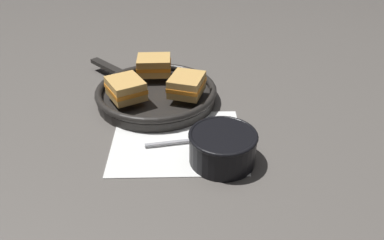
{
  "coord_description": "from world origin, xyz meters",
  "views": [
    {
      "loc": [
        0.08,
        -0.66,
        0.48
      ],
      "look_at": [
        0.02,
        0.04,
        0.04
      ],
      "focal_mm": 35.0,
      "sensor_mm": 36.0,
      "label": 1
    }
  ],
  "objects_px": {
    "soup_bowl": "(223,146)",
    "spoon": "(196,140)",
    "skillet": "(156,94)",
    "sandwich_near_right": "(154,65)",
    "sandwich_near_left": "(187,85)",
    "sandwich_far_left": "(126,88)"
  },
  "relations": [
    {
      "from": "soup_bowl",
      "to": "spoon",
      "type": "distance_m",
      "value": 0.09
    },
    {
      "from": "spoon",
      "to": "skillet",
      "type": "bearing_deg",
      "value": 107.67
    },
    {
      "from": "sandwich_near_right",
      "to": "sandwich_near_left",
      "type": "bearing_deg",
      "value": -46.97
    },
    {
      "from": "sandwich_far_left",
      "to": "spoon",
      "type": "bearing_deg",
      "value": -32.96
    },
    {
      "from": "spoon",
      "to": "sandwich_near_right",
      "type": "relative_size",
      "value": 1.57
    },
    {
      "from": "spoon",
      "to": "sandwich_near_right",
      "type": "height_order",
      "value": "sandwich_near_right"
    },
    {
      "from": "sandwich_near_right",
      "to": "sandwich_far_left",
      "type": "distance_m",
      "value": 0.15
    },
    {
      "from": "spoon",
      "to": "sandwich_far_left",
      "type": "height_order",
      "value": "sandwich_far_left"
    },
    {
      "from": "sandwich_near_left",
      "to": "sandwich_near_right",
      "type": "bearing_deg",
      "value": 133.03
    },
    {
      "from": "spoon",
      "to": "sandwich_near_left",
      "type": "xyz_separation_m",
      "value": [
        -0.04,
        0.15,
        0.06
      ]
    },
    {
      "from": "spoon",
      "to": "skillet",
      "type": "height_order",
      "value": "skillet"
    },
    {
      "from": "soup_bowl",
      "to": "sandwich_near_right",
      "type": "height_order",
      "value": "sandwich_near_right"
    },
    {
      "from": "soup_bowl",
      "to": "sandwich_near_right",
      "type": "xyz_separation_m",
      "value": [
        -0.2,
        0.32,
        0.03
      ]
    },
    {
      "from": "sandwich_near_right",
      "to": "sandwich_far_left",
      "type": "relative_size",
      "value": 0.85
    },
    {
      "from": "spoon",
      "to": "sandwich_near_left",
      "type": "distance_m",
      "value": 0.17
    },
    {
      "from": "skillet",
      "to": "sandwich_near_right",
      "type": "height_order",
      "value": "sandwich_near_right"
    },
    {
      "from": "spoon",
      "to": "sandwich_near_right",
      "type": "xyz_separation_m",
      "value": [
        -0.14,
        0.26,
        0.06
      ]
    },
    {
      "from": "skillet",
      "to": "sandwich_near_left",
      "type": "xyz_separation_m",
      "value": [
        0.08,
        -0.03,
        0.04
      ]
    },
    {
      "from": "skillet",
      "to": "sandwich_far_left",
      "type": "xyz_separation_m",
      "value": [
        -0.06,
        -0.06,
        0.04
      ]
    },
    {
      "from": "spoon",
      "to": "skillet",
      "type": "relative_size",
      "value": 0.41
    },
    {
      "from": "soup_bowl",
      "to": "sandwich_near_right",
      "type": "bearing_deg",
      "value": 121.65
    },
    {
      "from": "sandwich_near_right",
      "to": "sandwich_far_left",
      "type": "height_order",
      "value": "same"
    }
  ]
}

